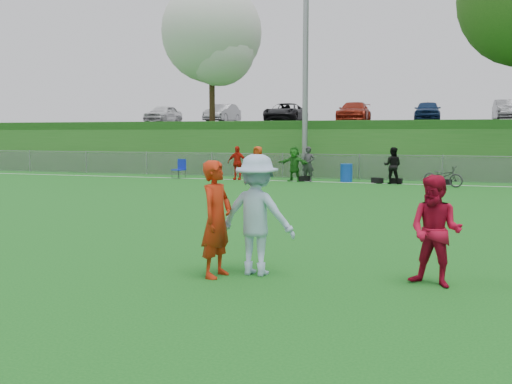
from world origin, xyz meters
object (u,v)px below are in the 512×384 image
at_px(player_red_center, 436,231).
at_px(player_blue, 257,215).
at_px(bicycle, 443,176).
at_px(player_red_left, 217,219).
at_px(recycling_bin, 346,173).

height_order(player_red_center, player_blue, player_blue).
distance_m(player_red_center, bicycle, 17.16).
bearing_deg(player_red_center, player_blue, -157.95).
height_order(player_red_left, player_red_center, player_red_left).
bearing_deg(player_red_left, recycling_bin, 11.49).
bearing_deg(bicycle, player_blue, -169.53).
bearing_deg(player_red_center, player_red_left, -152.48).
height_order(player_blue, recycling_bin, player_blue).
bearing_deg(player_red_left, bicycle, -2.55).
relative_size(player_red_left, player_red_center, 1.11).
distance_m(player_red_center, recycling_bin, 18.88).
xyz_separation_m(player_red_center, bicycle, (0.23, 17.15, -0.40)).
xyz_separation_m(player_red_left, recycling_bin, (-0.79, 18.88, -0.52)).
bearing_deg(player_red_left, player_red_center, -72.99).
relative_size(recycling_bin, bicycle, 0.50).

